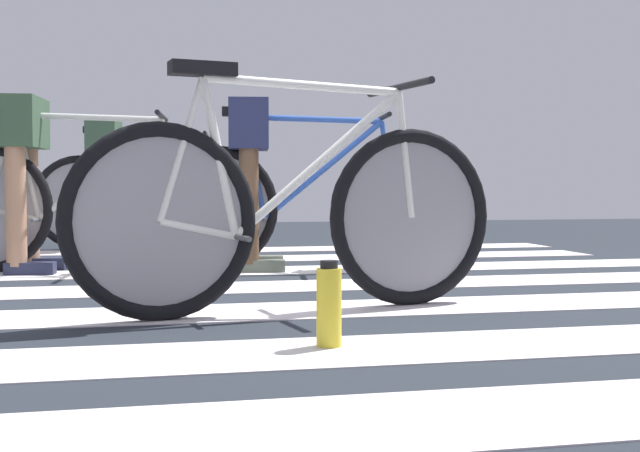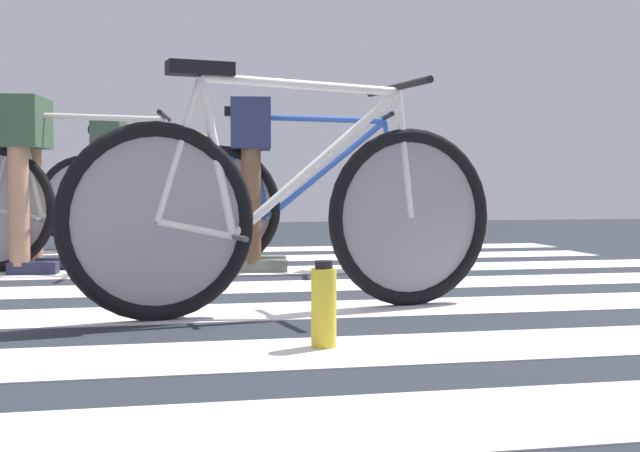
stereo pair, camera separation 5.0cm
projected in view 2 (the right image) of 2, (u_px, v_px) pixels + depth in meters
name	position (u px, v px, depth m)	size (l,w,h in m)	color
ground	(256.00, 293.00, 3.80)	(18.00, 14.00, 0.02)	#22272F
crosswalk_markings	(262.00, 287.00, 3.90)	(5.48, 4.98, 0.00)	silver
bicycle_1_of_4	(291.00, 212.00, 3.11)	(1.72, 0.55, 0.93)	black
bicycle_2_of_4	(306.00, 203.00, 4.73)	(1.73, 0.52, 0.93)	black
cyclist_2_of_4	(252.00, 161.00, 4.69)	(0.36, 0.43, 0.97)	brown
bicycle_3_of_4	(83.00, 203.00, 4.61)	(1.73, 0.52, 0.93)	black
cyclist_3_of_4	(26.00, 159.00, 4.57)	(0.35, 0.43, 0.97)	#A87A5B
bicycle_4_of_4	(152.00, 199.00, 6.30)	(1.73, 0.52, 0.93)	black
cyclist_4_of_4	(110.00, 166.00, 6.26)	(0.35, 0.43, 0.98)	beige
water_bottle	(324.00, 306.00, 2.45)	(0.08, 0.08, 0.26)	gold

